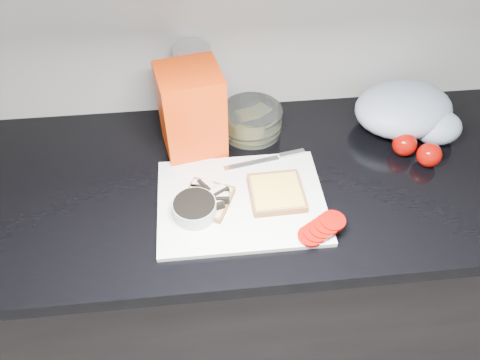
{
  "coord_description": "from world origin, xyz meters",
  "views": [
    {
      "loc": [
        -0.21,
        0.38,
        1.76
      ],
      "look_at": [
        -0.13,
        1.14,
        0.95
      ],
      "focal_mm": 35.0,
      "sensor_mm": 36.0,
      "label": 1
    }
  ],
  "objects_px": {
    "glass_bowl": "(251,120)",
    "bread_bag": "(192,112)",
    "cutting_board": "(241,201)",
    "steel_canister": "(195,86)"
  },
  "relations": [
    {
      "from": "cutting_board",
      "to": "bread_bag",
      "type": "relative_size",
      "value": 1.67
    },
    {
      "from": "bread_bag",
      "to": "cutting_board",
      "type": "bearing_deg",
      "value": -74.8
    },
    {
      "from": "cutting_board",
      "to": "glass_bowl",
      "type": "xyz_separation_m",
      "value": [
        0.06,
        0.27,
        0.03
      ]
    },
    {
      "from": "cutting_board",
      "to": "glass_bowl",
      "type": "height_order",
      "value": "glass_bowl"
    },
    {
      "from": "bread_bag",
      "to": "steel_canister",
      "type": "distance_m",
      "value": 0.12
    },
    {
      "from": "bread_bag",
      "to": "steel_canister",
      "type": "xyz_separation_m",
      "value": [
        0.01,
        0.12,
        -0.0
      ]
    },
    {
      "from": "cutting_board",
      "to": "steel_canister",
      "type": "bearing_deg",
      "value": 105.61
    },
    {
      "from": "cutting_board",
      "to": "steel_canister",
      "type": "xyz_separation_m",
      "value": [
        -0.09,
        0.33,
        0.11
      ]
    },
    {
      "from": "glass_bowl",
      "to": "bread_bag",
      "type": "relative_size",
      "value": 0.7
    },
    {
      "from": "cutting_board",
      "to": "glass_bowl",
      "type": "bearing_deg",
      "value": 78.04
    }
  ]
}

